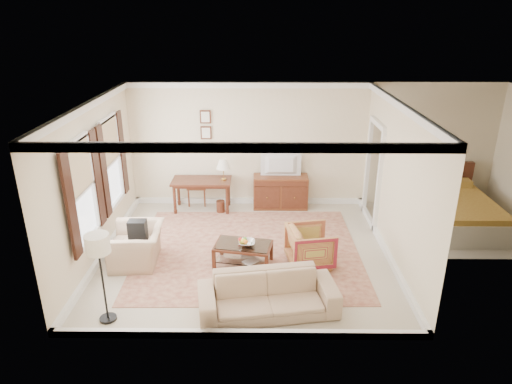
{
  "coord_description": "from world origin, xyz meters",
  "views": [
    {
      "loc": [
        0.28,
        -7.77,
        4.37
      ],
      "look_at": [
        0.2,
        0.3,
        1.15
      ],
      "focal_mm": 32.0,
      "sensor_mm": 36.0,
      "label": 1
    }
  ],
  "objects_px": {
    "writing_desk": "(202,184)",
    "sofa": "(268,289)",
    "tv": "(281,158)",
    "coffee_table": "(243,249)",
    "sideboard": "(280,192)",
    "striped_armchair": "(310,244)",
    "club_armchair": "(136,240)"
  },
  "relations": [
    {
      "from": "coffee_table",
      "to": "sofa",
      "type": "xyz_separation_m",
      "value": [
        0.43,
        -1.41,
        0.09
      ]
    },
    {
      "from": "coffee_table",
      "to": "striped_armchair",
      "type": "xyz_separation_m",
      "value": [
        1.23,
        0.04,
        0.07
      ]
    },
    {
      "from": "club_armchair",
      "to": "sofa",
      "type": "height_order",
      "value": "club_armchair"
    },
    {
      "from": "club_armchair",
      "to": "striped_armchair",
      "type": "bearing_deg",
      "value": 86.11
    },
    {
      "from": "tv",
      "to": "club_armchair",
      "type": "xyz_separation_m",
      "value": [
        -2.75,
        -2.57,
        -0.77
      ]
    },
    {
      "from": "sideboard",
      "to": "striped_armchair",
      "type": "bearing_deg",
      "value": -80.46
    },
    {
      "from": "coffee_table",
      "to": "tv",
      "type": "bearing_deg",
      "value": 73.48
    },
    {
      "from": "tv",
      "to": "coffee_table",
      "type": "distance_m",
      "value": 2.91
    },
    {
      "from": "sofa",
      "to": "coffee_table",
      "type": "bearing_deg",
      "value": 97.59
    },
    {
      "from": "club_armchair",
      "to": "sideboard",
      "type": "bearing_deg",
      "value": 130.14
    },
    {
      "from": "striped_armchair",
      "to": "sofa",
      "type": "height_order",
      "value": "sofa"
    },
    {
      "from": "tv",
      "to": "striped_armchair",
      "type": "xyz_separation_m",
      "value": [
        0.44,
        -2.61,
        -0.82
      ]
    },
    {
      "from": "writing_desk",
      "to": "sideboard",
      "type": "height_order",
      "value": "sideboard"
    },
    {
      "from": "sideboard",
      "to": "tv",
      "type": "bearing_deg",
      "value": -90.0
    },
    {
      "from": "writing_desk",
      "to": "sofa",
      "type": "distance_m",
      "value": 4.19
    },
    {
      "from": "writing_desk",
      "to": "club_armchair",
      "type": "height_order",
      "value": "club_armchair"
    },
    {
      "from": "club_armchair",
      "to": "sofa",
      "type": "distance_m",
      "value": 2.82
    },
    {
      "from": "club_armchair",
      "to": "sofa",
      "type": "relative_size",
      "value": 0.5
    },
    {
      "from": "coffee_table",
      "to": "sofa",
      "type": "relative_size",
      "value": 0.52
    },
    {
      "from": "writing_desk",
      "to": "striped_armchair",
      "type": "xyz_separation_m",
      "value": [
        2.27,
        -2.46,
        -0.23
      ]
    },
    {
      "from": "striped_armchair",
      "to": "club_armchair",
      "type": "distance_m",
      "value": 3.19
    },
    {
      "from": "tv",
      "to": "coffee_table",
      "type": "height_order",
      "value": "tv"
    },
    {
      "from": "coffee_table",
      "to": "striped_armchair",
      "type": "height_order",
      "value": "striped_armchair"
    },
    {
      "from": "coffee_table",
      "to": "club_armchair",
      "type": "relative_size",
      "value": 1.06
    },
    {
      "from": "club_armchair",
      "to": "coffee_table",
      "type": "bearing_deg",
      "value": 84.43
    },
    {
      "from": "club_armchair",
      "to": "sofa",
      "type": "bearing_deg",
      "value": 54.84
    },
    {
      "from": "coffee_table",
      "to": "club_armchair",
      "type": "distance_m",
      "value": 1.97
    },
    {
      "from": "writing_desk",
      "to": "coffee_table",
      "type": "relative_size",
      "value": 1.22
    },
    {
      "from": "writing_desk",
      "to": "club_armchair",
      "type": "distance_m",
      "value": 2.59
    },
    {
      "from": "writing_desk",
      "to": "tv",
      "type": "bearing_deg",
      "value": 4.55
    },
    {
      "from": "sideboard",
      "to": "striped_armchair",
      "type": "xyz_separation_m",
      "value": [
        0.44,
        -2.63,
        0.01
      ]
    },
    {
      "from": "sideboard",
      "to": "coffee_table",
      "type": "height_order",
      "value": "sideboard"
    }
  ]
}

